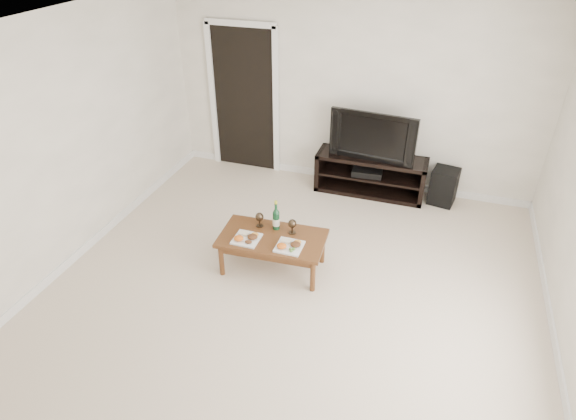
# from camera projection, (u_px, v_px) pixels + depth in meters

# --- Properties ---
(floor) EXTENTS (5.50, 5.50, 0.00)m
(floor) POSITION_uv_depth(u_px,v_px,m) (286.00, 304.00, 4.85)
(floor) COLOR beige
(floor) RESTS_ON ground
(back_wall) EXTENTS (5.00, 0.04, 2.60)m
(back_wall) POSITION_uv_depth(u_px,v_px,m) (352.00, 93.00, 6.37)
(back_wall) COLOR white
(back_wall) RESTS_ON ground
(ceiling) EXTENTS (5.00, 5.50, 0.04)m
(ceiling) POSITION_uv_depth(u_px,v_px,m) (285.00, 34.00, 3.44)
(ceiling) COLOR white
(ceiling) RESTS_ON back_wall
(doorway) EXTENTS (0.90, 0.02, 2.05)m
(doorway) POSITION_uv_depth(u_px,v_px,m) (244.00, 101.00, 6.90)
(doorway) COLOR black
(doorway) RESTS_ON ground
(media_console) EXTENTS (1.48, 0.45, 0.55)m
(media_console) POSITION_uv_depth(u_px,v_px,m) (370.00, 175.00, 6.60)
(media_console) COLOR black
(media_console) RESTS_ON ground
(television) EXTENTS (1.14, 0.25, 0.65)m
(television) POSITION_uv_depth(u_px,v_px,m) (375.00, 134.00, 6.28)
(television) COLOR black
(television) RESTS_ON media_console
(av_receiver) EXTENTS (0.42, 0.33, 0.08)m
(av_receiver) POSITION_uv_depth(u_px,v_px,m) (367.00, 171.00, 6.58)
(av_receiver) COLOR black
(av_receiver) RESTS_ON media_console
(subwoofer) EXTENTS (0.38, 0.38, 0.49)m
(subwoofer) POSITION_uv_depth(u_px,v_px,m) (444.00, 186.00, 6.39)
(subwoofer) COLOR black
(subwoofer) RESTS_ON ground
(coffee_table) EXTENTS (1.16, 0.68, 0.42)m
(coffee_table) POSITION_uv_depth(u_px,v_px,m) (273.00, 252.00, 5.23)
(coffee_table) COLOR #5A3219
(coffee_table) RESTS_ON ground
(plate_left) EXTENTS (0.27, 0.27, 0.07)m
(plate_left) POSITION_uv_depth(u_px,v_px,m) (246.00, 237.00, 5.05)
(plate_left) COLOR white
(plate_left) RESTS_ON coffee_table
(plate_right) EXTENTS (0.27, 0.27, 0.07)m
(plate_right) POSITION_uv_depth(u_px,v_px,m) (289.00, 245.00, 4.94)
(plate_right) COLOR white
(plate_right) RESTS_ON coffee_table
(wine_bottle) EXTENTS (0.07, 0.07, 0.35)m
(wine_bottle) POSITION_uv_depth(u_px,v_px,m) (276.00, 215.00, 5.15)
(wine_bottle) COLOR #103C1F
(wine_bottle) RESTS_ON coffee_table
(goblet_left) EXTENTS (0.09, 0.09, 0.17)m
(goblet_left) POSITION_uv_depth(u_px,v_px,m) (260.00, 220.00, 5.24)
(goblet_left) COLOR #382C1E
(goblet_left) RESTS_ON coffee_table
(goblet_right) EXTENTS (0.09, 0.09, 0.17)m
(goblet_right) POSITION_uv_depth(u_px,v_px,m) (292.00, 226.00, 5.13)
(goblet_right) COLOR #382C1E
(goblet_right) RESTS_ON coffee_table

